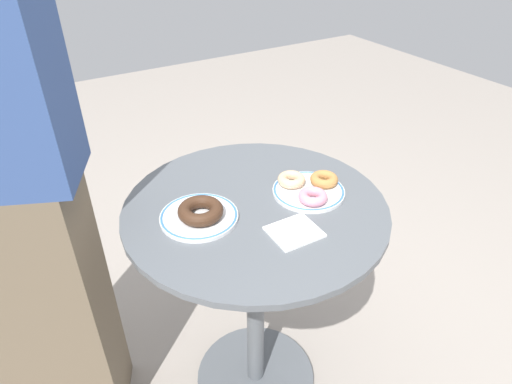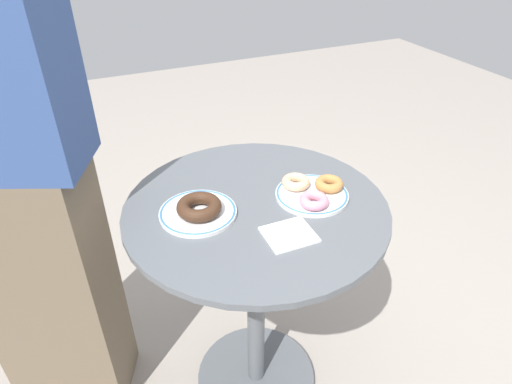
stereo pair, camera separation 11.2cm
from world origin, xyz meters
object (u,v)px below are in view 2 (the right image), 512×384
Objects in this scene: plate_left at (198,212)px; person_figure at (14,183)px; donut_glazed at (296,182)px; donut_chocolate at (199,207)px; paper_napkin at (289,235)px; donut_pink_frosted at (314,200)px; donut_old_fashioned at (329,184)px; cafe_table at (256,278)px; plate_right at (312,195)px.

person_figure is at bearing 151.37° from plate_left.
person_figure reaches higher than donut_glazed.
donut_chocolate is 0.07× the size of person_figure.
plate_left is 0.24m from paper_napkin.
donut_glazed is 1.00× the size of donut_pink_frosted.
donut_chocolate reaches higher than donut_old_fashioned.
donut_chocolate is at bearing -79.65° from plate_left.
plate_left is 1.68× the size of paper_napkin.
cafe_table is at bearing 97.25° from paper_napkin.
plate_right is at bearing -63.89° from donut_glazed.
donut_glazed is at bearing 149.81° from donut_old_fashioned.
paper_napkin reaches higher than cafe_table.
donut_chocolate is 0.29m from donut_pink_frosted.
donut_pink_frosted is at bearing -146.25° from donut_old_fashioned.
paper_napkin is at bearing -82.75° from cafe_table.
person_figure is (-0.56, 0.24, 0.34)m from cafe_table.
plate_right is 0.31m from donut_chocolate.
donut_old_fashioned is at bearing 33.75° from donut_pink_frosted.
donut_pink_frosted is at bearing -89.95° from donut_glazed.
donut_chocolate is at bearing 136.34° from paper_napkin.
donut_chocolate is at bearing 175.32° from cafe_table.
plate_right is 2.56× the size of donut_old_fashioned.
donut_chocolate reaches higher than plate_right.
donut_old_fashioned is at bearing 33.75° from paper_napkin.
person_figure is at bearing 160.71° from donut_old_fashioned.
cafe_table is at bearing 173.24° from donut_old_fashioned.
plate_left is 0.47m from person_figure.
donut_chocolate is at bearing 172.46° from plate_right.
donut_glazed is at bearing 0.01° from plate_left.
donut_glazed is (0.28, 0.01, -0.00)m from donut_chocolate.
plate_right is 0.77m from person_figure.
donut_pink_frosted is at bearing -19.16° from plate_left.
person_figure is at bearing 156.49° from cafe_table.
donut_pink_frosted is (0.28, -0.10, 0.02)m from plate_left.
donut_pink_frosted is at bearing -17.66° from donut_chocolate.
cafe_table is 0.31m from paper_napkin.
person_figure is (-0.69, 0.22, 0.05)m from donut_glazed.
donut_chocolate reaches higher than cafe_table.
plate_left is 1.00× the size of plate_right.
paper_napkin is at bearing -146.25° from donut_pink_frosted.
cafe_table is 0.32m from plate_left.
paper_napkin is (-0.11, -0.07, -0.02)m from donut_pink_frosted.
donut_old_fashioned is (0.21, -0.02, 0.29)m from cafe_table.
donut_old_fashioned reaches higher than plate_right.
donut_glazed reaches higher than paper_napkin.
cafe_table is 9.90× the size of donut_pink_frosted.
cafe_table is 0.70m from person_figure.
person_figure is (-0.41, 0.22, 0.06)m from plate_left.
person_figure reaches higher than paper_napkin.
donut_chocolate is 1.47× the size of donut_pink_frosted.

